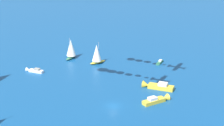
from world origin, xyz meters
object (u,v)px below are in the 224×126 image
at_px(motorboat_inshore, 157,86).
at_px(motorboat_offshore, 34,70).
at_px(motorboat_outer_ring_f, 157,100).
at_px(sailboat_outer_ring_c, 71,49).
at_px(motorboat_mid_cluster, 159,62).
at_px(sailboat_near_centre, 97,54).

xyz_separation_m(motorboat_inshore, motorboat_offshore, (1.88, -45.74, -0.29)).
bearing_deg(motorboat_outer_ring_f, motorboat_inshore, -163.66).
bearing_deg(sailboat_outer_ring_c, motorboat_inshore, 67.55).
height_order(motorboat_inshore, sailboat_outer_ring_c, sailboat_outer_ring_c).
bearing_deg(motorboat_inshore, sailboat_outer_ring_c, -112.45).
height_order(motorboat_inshore, motorboat_mid_cluster, motorboat_inshore).
bearing_deg(sailboat_near_centre, sailboat_outer_ring_c, -98.51).
relative_size(motorboat_offshore, sailboat_outer_ring_c, 0.79).
distance_m(sailboat_near_centre, motorboat_inshore, 31.51).
xyz_separation_m(sailboat_near_centre, motorboat_mid_cluster, (-8.65, 22.51, -3.49)).
xyz_separation_m(sailboat_near_centre, sailboat_outer_ring_c, (-1.78, -11.92, 0.06)).
distance_m(sailboat_outer_ring_c, motorboat_outer_ring_f, 50.15).
xyz_separation_m(motorboat_offshore, motorboat_outer_ring_f, (8.03, 48.65, 0.18)).
xyz_separation_m(motorboat_mid_cluster, motorboat_outer_ring_f, (33.16, 8.15, 0.32)).
height_order(sailboat_near_centre, motorboat_offshore, sailboat_near_centre).
xyz_separation_m(sailboat_near_centre, motorboat_offshore, (16.48, -17.99, -3.36)).
relative_size(sailboat_near_centre, motorboat_inshore, 0.81).
height_order(motorboat_inshore, motorboat_outer_ring_f, motorboat_inshore).
relative_size(sailboat_near_centre, motorboat_offshore, 1.25).
bearing_deg(sailboat_outer_ring_c, sailboat_near_centre, 81.49).
height_order(sailboat_outer_ring_c, motorboat_outer_ring_f, sailboat_outer_ring_c).
xyz_separation_m(sailboat_outer_ring_c, motorboat_outer_ring_f, (26.30, 42.58, -3.24)).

